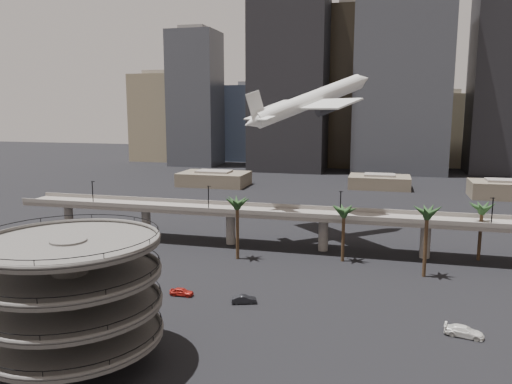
% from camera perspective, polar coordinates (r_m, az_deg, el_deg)
% --- Properties ---
extents(ground, '(700.00, 700.00, 0.00)m').
position_cam_1_polar(ground, '(68.06, -8.24, -18.62)').
color(ground, black).
rests_on(ground, ground).
extents(parking_ramp, '(22.20, 22.20, 17.35)m').
position_cam_1_polar(parking_ramp, '(66.81, -20.34, -10.46)').
color(parking_ramp, '#4E4B49').
rests_on(parking_ramp, ground).
extents(overpass, '(130.00, 9.30, 14.70)m').
position_cam_1_polar(overpass, '(115.31, 2.29, -2.79)').
color(overpass, slate).
rests_on(overpass, ground).
extents(palm_trees, '(54.40, 18.40, 14.00)m').
position_cam_1_polar(palm_trees, '(104.65, 12.99, -2.09)').
color(palm_trees, '#472F1E').
rests_on(palm_trees, ground).
extents(low_buildings, '(135.00, 27.50, 6.80)m').
position_cam_1_polar(low_buildings, '(200.24, 9.57, 1.08)').
color(low_buildings, brown).
rests_on(low_buildings, ground).
extents(skyline, '(269.00, 86.00, 115.39)m').
position_cam_1_polar(skyline, '(272.48, 13.00, 11.49)').
color(skyline, gray).
rests_on(skyline, ground).
extents(airborne_jet, '(29.84, 28.88, 15.10)m').
position_cam_1_polar(airborne_jet, '(122.97, 6.19, 10.29)').
color(airborne_jet, silver).
rests_on(airborne_jet, ground).
extents(car_a, '(4.14, 1.75, 1.40)m').
position_cam_1_polar(car_a, '(88.73, -8.50, -11.21)').
color(car_a, red).
rests_on(car_a, ground).
extents(car_b, '(4.44, 2.74, 1.38)m').
position_cam_1_polar(car_b, '(84.61, -1.38, -12.17)').
color(car_b, black).
rests_on(car_b, ground).
extents(car_c, '(5.65, 3.17, 1.55)m').
position_cam_1_polar(car_c, '(79.13, 22.68, -14.48)').
color(car_c, white).
rests_on(car_c, ground).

